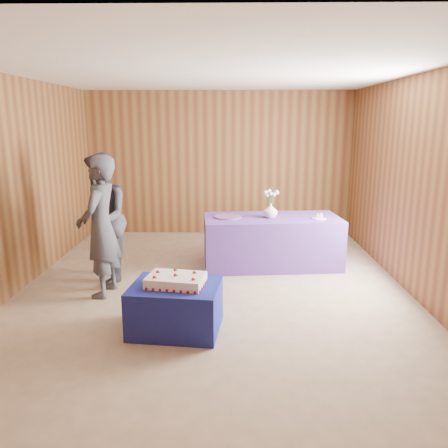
{
  "coord_description": "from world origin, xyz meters",
  "views": [
    {
      "loc": [
        0.23,
        -5.34,
        2.13
      ],
      "look_at": [
        0.14,
        0.1,
        0.85
      ],
      "focal_mm": 35.0,
      "sensor_mm": 36.0,
      "label": 1
    }
  ],
  "objects_px": {
    "vase": "(270,210)",
    "guest_right": "(102,219)",
    "serving_table": "(272,241)",
    "guest_left": "(101,227)",
    "sheet_cake": "(176,280)",
    "cake_table": "(176,307)"
  },
  "relations": [
    {
      "from": "vase",
      "to": "guest_right",
      "type": "distance_m",
      "value": 2.4
    },
    {
      "from": "vase",
      "to": "guest_right",
      "type": "relative_size",
      "value": 0.12
    },
    {
      "from": "serving_table",
      "to": "vase",
      "type": "distance_m",
      "value": 0.48
    },
    {
      "from": "vase",
      "to": "guest_left",
      "type": "bearing_deg",
      "value": -152.31
    },
    {
      "from": "sheet_cake",
      "to": "guest_right",
      "type": "height_order",
      "value": "guest_right"
    },
    {
      "from": "sheet_cake",
      "to": "vase",
      "type": "bearing_deg",
      "value": 71.19
    },
    {
      "from": "cake_table",
      "to": "guest_left",
      "type": "distance_m",
      "value": 1.54
    },
    {
      "from": "serving_table",
      "to": "guest_right",
      "type": "distance_m",
      "value": 2.49
    },
    {
      "from": "sheet_cake",
      "to": "guest_right",
      "type": "xyz_separation_m",
      "value": [
        -1.16,
        1.43,
        0.32
      ]
    },
    {
      "from": "cake_table",
      "to": "vase",
      "type": "height_order",
      "value": "vase"
    },
    {
      "from": "cake_table",
      "to": "guest_right",
      "type": "height_order",
      "value": "guest_right"
    },
    {
      "from": "cake_table",
      "to": "guest_left",
      "type": "relative_size",
      "value": 0.51
    },
    {
      "from": "serving_table",
      "to": "guest_right",
      "type": "xyz_separation_m",
      "value": [
        -2.33,
        -0.72,
        0.5
      ]
    },
    {
      "from": "serving_table",
      "to": "vase",
      "type": "xyz_separation_m",
      "value": [
        -0.03,
        -0.03,
        0.48
      ]
    },
    {
      "from": "cake_table",
      "to": "sheet_cake",
      "type": "distance_m",
      "value": 0.3
    },
    {
      "from": "cake_table",
      "to": "guest_right",
      "type": "bearing_deg",
      "value": 135.12
    },
    {
      "from": "serving_table",
      "to": "guest_right",
      "type": "height_order",
      "value": "guest_right"
    },
    {
      "from": "guest_left",
      "to": "cake_table",
      "type": "bearing_deg",
      "value": 52.0
    },
    {
      "from": "sheet_cake",
      "to": "guest_left",
      "type": "xyz_separation_m",
      "value": [
        -1.03,
        0.97,
        0.32
      ]
    },
    {
      "from": "serving_table",
      "to": "sheet_cake",
      "type": "distance_m",
      "value": 2.45
    },
    {
      "from": "vase",
      "to": "guest_right",
      "type": "height_order",
      "value": "guest_right"
    },
    {
      "from": "cake_table",
      "to": "sheet_cake",
      "type": "height_order",
      "value": "sheet_cake"
    }
  ]
}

